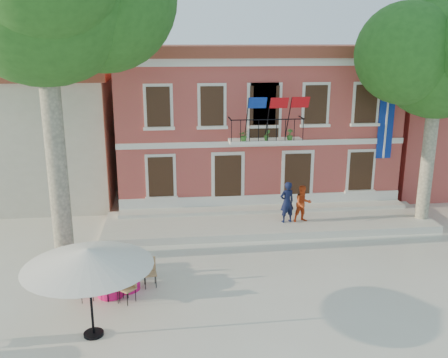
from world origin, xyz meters
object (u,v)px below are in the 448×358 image
(pedestrian_orange, at_px, (303,204))
(plane_tree_east, at_px, (439,60))
(cafe_table_3, at_px, (90,267))
(cafe_table_0, at_px, (126,277))
(pedestrian_navy, at_px, (287,202))
(cafe_table_1, at_px, (110,283))
(patio_umbrella, at_px, (88,258))

(pedestrian_orange, bearing_deg, plane_tree_east, -11.12)
(pedestrian_orange, xyz_separation_m, cafe_table_3, (-8.28, -3.78, -0.66))
(plane_tree_east, distance_m, cafe_table_0, 14.68)
(plane_tree_east, distance_m, pedestrian_navy, 8.33)
(cafe_table_0, relative_size, cafe_table_3, 1.01)
(cafe_table_0, xyz_separation_m, cafe_table_1, (-0.47, -0.35, 0.00))
(plane_tree_east, bearing_deg, cafe_table_3, -164.75)
(plane_tree_east, xyz_separation_m, pedestrian_navy, (-5.98, 0.10, -5.80))
(pedestrian_navy, bearing_deg, cafe_table_3, 10.10)
(cafe_table_1, bearing_deg, pedestrian_navy, 36.57)
(patio_umbrella, relative_size, cafe_table_3, 1.85)
(patio_umbrella, bearing_deg, plane_tree_east, 28.78)
(pedestrian_navy, bearing_deg, cafe_table_0, 20.09)
(patio_umbrella, xyz_separation_m, pedestrian_navy, (7.04, 7.25, -1.10))
(cafe_table_3, bearing_deg, cafe_table_0, -35.38)
(cafe_table_1, bearing_deg, cafe_table_3, 122.67)
(plane_tree_east, bearing_deg, cafe_table_0, -159.52)
(patio_umbrella, bearing_deg, pedestrian_orange, 43.12)
(pedestrian_orange, bearing_deg, cafe_table_3, -165.75)
(plane_tree_east, xyz_separation_m, cafe_table_3, (-13.58, -3.70, -6.55))
(cafe_table_0, bearing_deg, pedestrian_orange, 33.69)
(cafe_table_1, bearing_deg, cafe_table_0, 36.54)
(patio_umbrella, height_order, pedestrian_navy, patio_umbrella)
(cafe_table_0, bearing_deg, cafe_table_1, -143.46)
(pedestrian_navy, relative_size, cafe_table_0, 0.95)
(plane_tree_east, distance_m, cafe_table_3, 15.52)
(pedestrian_navy, height_order, cafe_table_1, pedestrian_navy)
(patio_umbrella, distance_m, cafe_table_3, 3.95)
(plane_tree_east, distance_m, patio_umbrella, 15.58)
(cafe_table_1, bearing_deg, patio_umbrella, -96.14)
(pedestrian_navy, xyz_separation_m, cafe_table_0, (-6.33, -4.70, -0.75))
(patio_umbrella, relative_size, cafe_table_1, 1.87)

